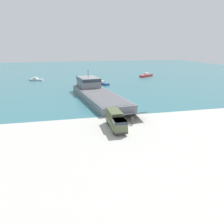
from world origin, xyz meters
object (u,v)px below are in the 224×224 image
object	(u,v)px
landing_craft	(96,92)
soldier_on_ramp	(132,120)
military_truck	(116,120)
moored_boat_c	(36,79)
moored_boat_b	(101,83)
moored_boat_a	(146,75)

from	to	relation	value
landing_craft	soldier_on_ramp	world-z (taller)	landing_craft
soldier_on_ramp	military_truck	bearing A→B (deg)	-41.93
landing_craft	soldier_on_ramp	distance (m)	25.49
landing_craft	moored_boat_c	distance (m)	44.87
military_truck	moored_boat_c	world-z (taller)	military_truck
moored_boat_b	moored_boat_c	bearing A→B (deg)	114.40
military_truck	soldier_on_ramp	distance (m)	3.89
military_truck	soldier_on_ramp	xyz separation A→B (m)	(3.66, 1.13, -0.72)
moored_boat_c	military_truck	bearing A→B (deg)	35.73
soldier_on_ramp	moored_boat_b	bearing A→B (deg)	-152.11
military_truck	moored_boat_b	size ratio (longest dim) A/B	1.06
moored_boat_c	moored_boat_b	bearing A→B (deg)	76.24
soldier_on_ramp	moored_boat_c	bearing A→B (deg)	-128.66
military_truck	moored_boat_b	bearing A→B (deg)	173.13
moored_boat_c	soldier_on_ramp	bearing A→B (deg)	38.89
landing_craft	moored_boat_b	bearing A→B (deg)	67.49
moored_boat_a	military_truck	bearing A→B (deg)	116.66
moored_boat_a	landing_craft	bearing A→B (deg)	104.26
soldier_on_ramp	moored_boat_a	xyz separation A→B (m)	(29.41, 66.39, -0.38)
soldier_on_ramp	landing_craft	bearing A→B (deg)	-141.64
soldier_on_ramp	moored_boat_b	world-z (taller)	soldier_on_ramp
landing_craft	moored_boat_a	bearing A→B (deg)	43.35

